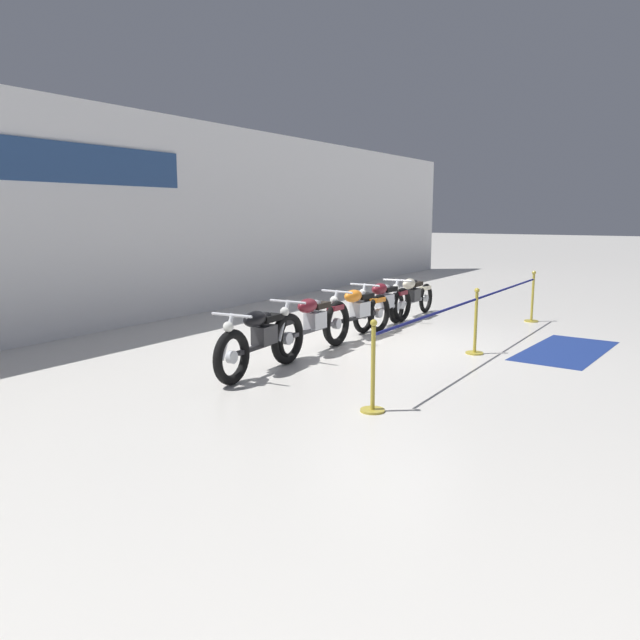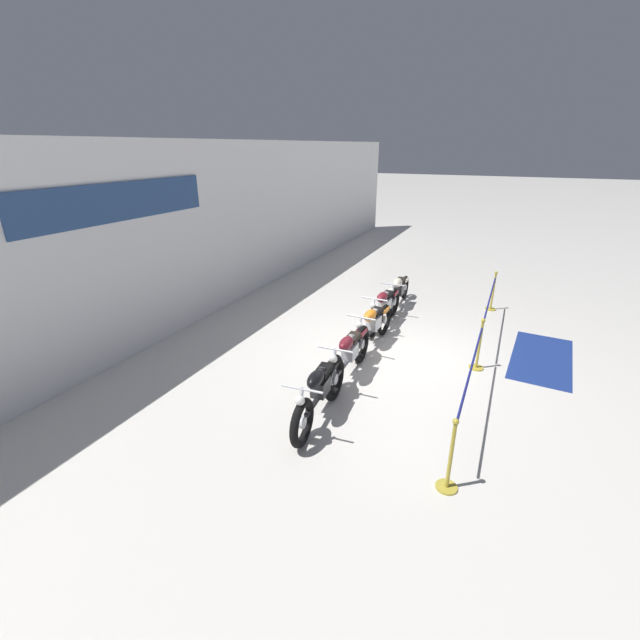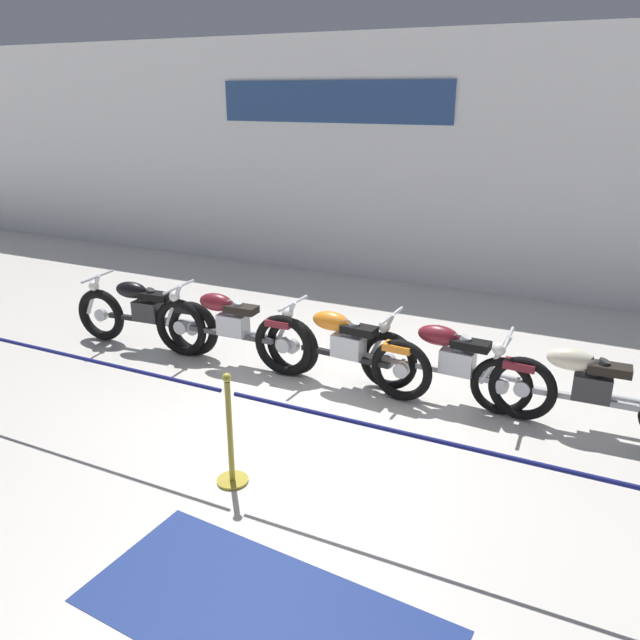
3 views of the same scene
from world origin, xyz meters
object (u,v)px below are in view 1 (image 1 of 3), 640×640
object	(u,v)px
motorcycle_maroon_1	(313,324)
motorcycle_maroon_3	(383,304)
motorcycle_black_0	(262,340)
stanchion_mid_left	(475,332)
motorcycle_cream_4	(412,296)
stanchion_far_left	(448,322)
motorcycle_orange_2	(358,312)
floor_banner	(566,350)
stanchion_mid_right	(532,304)

from	to	relation	value
motorcycle_maroon_1	motorcycle_maroon_3	bearing A→B (deg)	3.27
motorcycle_black_0	stanchion_mid_left	distance (m)	3.48
motorcycle_maroon_3	motorcycle_black_0	bearing A→B (deg)	-177.61
motorcycle_maroon_1	stanchion_mid_left	distance (m)	2.57
motorcycle_black_0	motorcycle_cream_4	distance (m)	5.44
stanchion_far_left	stanchion_mid_left	distance (m)	1.26
motorcycle_maroon_1	motorcycle_orange_2	world-z (taller)	motorcycle_maroon_1
stanchion_far_left	floor_banner	xyz separation A→B (m)	(2.23, -1.19, -0.69)
motorcycle_maroon_3	stanchion_mid_left	world-z (taller)	stanchion_mid_left
motorcycle_maroon_1	floor_banner	size ratio (longest dim) A/B	0.91
motorcycle_black_0	motorcycle_maroon_1	world-z (taller)	motorcycle_maroon_1
motorcycle_maroon_3	floor_banner	world-z (taller)	motorcycle_maroon_3
motorcycle_orange_2	floor_banner	size ratio (longest dim) A/B	0.86
stanchion_far_left	stanchion_mid_right	bearing A→B (deg)	-0.00
motorcycle_black_0	motorcycle_maroon_3	distance (m)	4.09
stanchion_far_left	floor_banner	distance (m)	2.62
motorcycle_orange_2	stanchion_far_left	size ratio (longest dim) A/B	0.30
stanchion_mid_right	stanchion_mid_left	bearing A→B (deg)	180.00
stanchion_mid_left	motorcycle_black_0	bearing A→B (deg)	142.21
motorcycle_maroon_3	stanchion_mid_right	bearing A→B (deg)	-46.03
motorcycle_orange_2	stanchion_mid_left	bearing A→B (deg)	-93.02
motorcycle_cream_4	stanchion_far_left	world-z (taller)	stanchion_far_left
motorcycle_cream_4	stanchion_far_left	distance (m)	4.54
motorcycle_orange_2	stanchion_mid_left	xyz separation A→B (m)	(-0.12, -2.19, -0.11)
motorcycle_black_0	stanchion_mid_left	world-z (taller)	stanchion_mid_left
motorcycle_maroon_3	motorcycle_cream_4	xyz separation A→B (m)	(1.35, 0.01, -0.01)
motorcycle_maroon_3	stanchion_far_left	world-z (taller)	stanchion_far_left
stanchion_mid_right	floor_banner	distance (m)	2.83
motorcycle_black_0	motorcycle_orange_2	size ratio (longest dim) A/B	1.03
motorcycle_cream_4	stanchion_far_left	bearing A→B (deg)	-149.42
motorcycle_maroon_3	stanchion_mid_left	size ratio (longest dim) A/B	2.09
motorcycle_maroon_3	motorcycle_cream_4	distance (m)	1.35
motorcycle_cream_4	stanchion_mid_left	bearing A→B (deg)	-139.36
motorcycle_maroon_3	stanchion_far_left	bearing A→B (deg)	-138.03
floor_banner	stanchion_mid_left	bearing A→B (deg)	134.61
motorcycle_orange_2	stanchion_mid_left	world-z (taller)	stanchion_mid_left
motorcycle_black_0	floor_banner	xyz separation A→B (m)	(3.76, -3.32, -0.46)
motorcycle_black_0	floor_banner	bearing A→B (deg)	-41.41
stanchion_mid_left	stanchion_mid_right	size ratio (longest dim) A/B	1.00
motorcycle_maroon_1	motorcycle_maroon_3	world-z (taller)	motorcycle_maroon_1
motorcycle_black_0	stanchion_mid_right	bearing A→B (deg)	-18.66
motorcycle_cream_4	stanchion_mid_right	world-z (taller)	stanchion_mid_right
motorcycle_maroon_1	stanchion_far_left	bearing A→B (deg)	-84.63
motorcycle_black_0	motorcycle_maroon_3	world-z (taller)	motorcycle_black_0
stanchion_mid_right	motorcycle_cream_4	bearing A→B (deg)	110.75
motorcycle_orange_2	motorcycle_maroon_3	distance (m)	1.23
motorcycle_maroon_1	motorcycle_orange_2	xyz separation A→B (m)	(1.53, 0.04, -0.01)
motorcycle_maroon_1	stanchion_mid_left	world-z (taller)	stanchion_mid_left
motorcycle_black_0	motorcycle_orange_2	distance (m)	2.86
floor_banner	motorcycle_orange_2	bearing A→B (deg)	109.01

